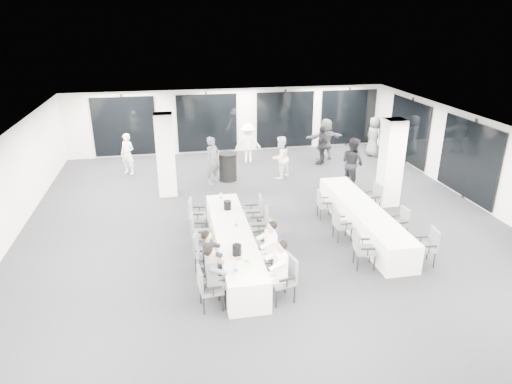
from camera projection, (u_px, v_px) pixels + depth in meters
room at (288, 168)px, 13.95m from camera, size 14.04×16.04×2.84m
column_left at (166, 155)px, 15.21m from camera, size 0.60×0.60×2.80m
column_right at (391, 163)px, 14.42m from camera, size 0.60×0.60×2.80m
banquet_table_main at (233, 244)px, 11.49m from camera, size 0.90×5.00×0.75m
banquet_table_side at (363, 219)px, 12.92m from camera, size 0.90×5.00×0.75m
cocktail_table at (228, 167)px, 16.86m from camera, size 0.75×0.75×1.04m
chair_main_left_near at (207, 286)px, 9.44m from camera, size 0.53×0.57×0.96m
chair_main_left_second at (204, 269)px, 10.15m from camera, size 0.48×0.53×0.87m
chair_main_left_mid at (201, 249)px, 10.95m from camera, size 0.56×0.59×0.93m
chair_main_left_fourth at (198, 230)px, 11.75m from camera, size 0.57×0.62×1.03m
chair_main_left_far at (195, 213)px, 12.86m from camera, size 0.56×0.59×0.96m
chair_main_right_near at (285, 276)px, 9.73m from camera, size 0.62×0.65×1.02m
chair_main_right_second at (275, 258)px, 10.60m from camera, size 0.52×0.55×0.87m
chair_main_right_mid at (267, 238)px, 11.44m from camera, size 0.57×0.61×0.98m
chair_main_right_fourth at (261, 224)px, 12.09m from camera, size 0.58×0.63×1.03m
chair_main_right_far at (255, 211)px, 12.90m from camera, size 0.56×0.61×1.03m
chair_side_left_near at (362, 247)px, 11.00m from camera, size 0.55×0.59×0.96m
chair_side_left_mid at (340, 223)px, 12.37m from camera, size 0.46×0.51×0.88m
chair_side_left_far at (323, 203)px, 13.71m from camera, size 0.47×0.51×0.86m
chair_side_right_near at (428, 244)px, 11.15m from camera, size 0.53×0.57×0.94m
chair_side_right_mid at (401, 221)px, 12.45m from camera, size 0.49×0.54×0.89m
chair_side_right_far at (373, 197)px, 14.07m from camera, size 0.53×0.57×0.94m
seated_guest_a at (215, 273)px, 9.38m from camera, size 0.50×0.38×1.44m
seated_guest_b at (211, 256)px, 10.06m from camera, size 0.50×0.38×1.44m
seated_guest_c at (278, 267)px, 9.60m from camera, size 0.50×0.38×1.44m
seated_guest_d at (268, 246)px, 10.47m from camera, size 0.50×0.38×1.44m
standing_guest_a at (213, 158)px, 16.36m from camera, size 0.92×0.91×1.97m
standing_guest_b at (280, 155)px, 16.91m from camera, size 1.03×0.94×1.83m
standing_guest_c at (248, 141)px, 18.77m from camera, size 1.29×0.82×1.85m
standing_guest_d at (322, 143)px, 18.54m from camera, size 1.13×1.20×1.80m
standing_guest_e at (374, 134)px, 19.60m from camera, size 0.83×1.06×1.94m
standing_guest_f at (326, 136)px, 19.12m from camera, size 1.88×0.84×1.99m
standing_guest_g at (127, 151)px, 17.41m from camera, size 0.83×0.80×1.79m
standing_guest_h at (353, 160)px, 15.95m from camera, size 0.96×1.16×2.06m
ice_bucket_near at (237, 250)px, 10.18m from camera, size 0.21×0.21×0.24m
ice_bucket_far at (227, 205)px, 12.58m from camera, size 0.22×0.22×0.24m
water_bottle_a at (236, 269)px, 9.44m from camera, size 0.08×0.08×0.25m
water_bottle_b at (236, 224)px, 11.48m from camera, size 0.07×0.07×0.23m
water_bottle_c at (221, 197)px, 13.15m from camera, size 0.08×0.08×0.24m
plate_a at (239, 259)px, 10.04m from camera, size 0.21×0.21×0.03m
plate_b at (247, 261)px, 9.93m from camera, size 0.19×0.19×0.03m
plate_c at (237, 244)px, 10.71m from camera, size 0.19×0.19×0.03m
wine_glass at (250, 263)px, 9.58m from camera, size 0.08×0.08×0.22m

